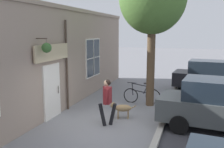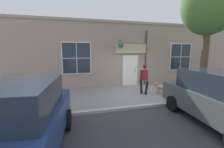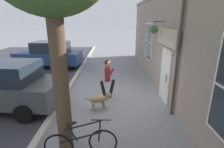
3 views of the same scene
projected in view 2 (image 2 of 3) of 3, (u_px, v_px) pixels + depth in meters
The scene contains 8 objects.
ground_plane at pixel (142, 93), 8.53m from camera, with size 90.00×90.00×0.00m, color gray.
storefront_facade at pixel (128, 54), 10.43m from camera, with size 0.95×18.00×4.37m.
pedestrian_walking at pixel (144, 77), 8.26m from camera, with size 0.63×0.55×1.67m.
dog_on_leash at pixel (160, 87), 8.33m from camera, with size 1.02×0.46×0.65m.
street_tree_by_curb at pixel (211, 5), 7.46m from camera, with size 2.90×2.61×6.39m.
leaning_bicycle at pixel (199, 86), 8.65m from camera, with size 1.73×0.23×1.00m.
parked_car_nearest_curb at pixel (15, 125), 3.12m from camera, with size 4.45×2.24×1.75m.
parked_car_mid_block at pixel (221, 99), 4.83m from camera, with size 4.45×2.24×1.75m.
Camera 2 is at (7.53, -3.80, 2.40)m, focal length 24.00 mm.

